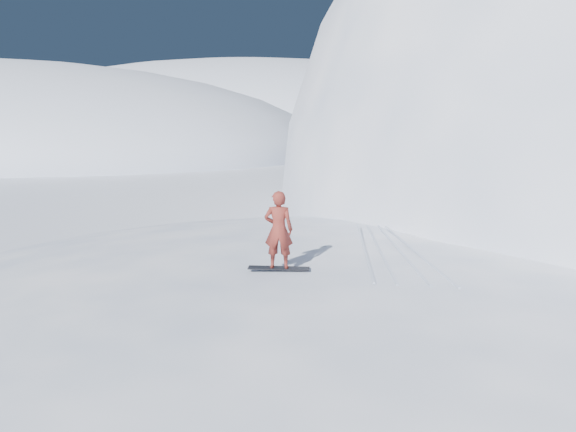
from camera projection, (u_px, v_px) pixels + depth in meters
The scene contains 6 objects.
near_ridge at pixel (439, 366), 12.61m from camera, with size 36.00×28.00×4.80m, color white.
far_ridge_c at pixel (238, 137), 123.77m from camera, with size 140.00×90.00×36.00m, color white.
wind_bumps at pixel (373, 376), 12.11m from camera, with size 16.00×14.40×1.00m.
snowboard at pixel (279, 268), 12.41m from camera, with size 1.49×0.28×0.02m, color black.
snowboarder at pixel (279, 230), 12.22m from camera, with size 0.69×0.45×1.88m, color maroon.
board_tracks at pixel (389, 249), 14.10m from camera, with size 2.79×5.94×0.04m.
Camera 1 is at (-0.01, -9.15, 6.14)m, focal length 32.00 mm.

